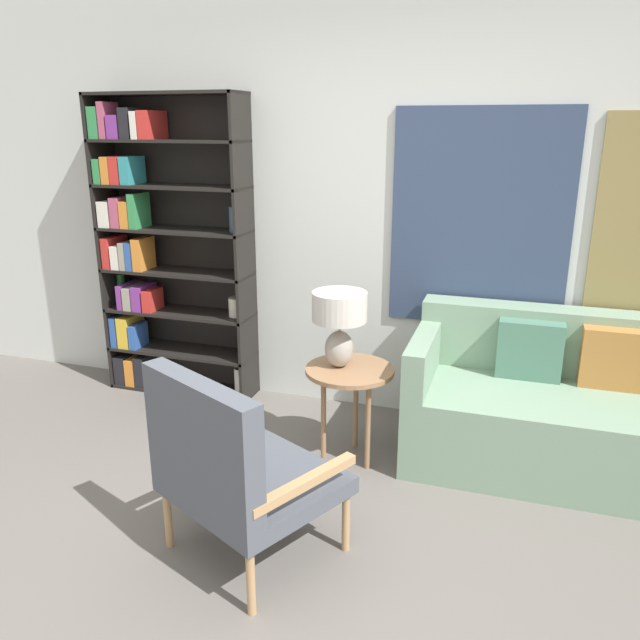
{
  "coord_description": "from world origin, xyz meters",
  "views": [
    {
      "loc": [
        1.0,
        -1.87,
        1.87
      ],
      "look_at": [
        0.05,
        1.05,
        0.9
      ],
      "focal_mm": 35.0,
      "sensor_mm": 36.0,
      "label": 1
    }
  ],
  "objects_px": {
    "bookshelf": "(158,249)",
    "table_lamp": "(339,318)",
    "couch": "(566,411)",
    "armchair": "(231,464)",
    "side_table": "(350,379)"
  },
  "relations": [
    {
      "from": "couch",
      "to": "bookshelf",
      "type": "bearing_deg",
      "value": 174.5
    },
    {
      "from": "bookshelf",
      "to": "side_table",
      "type": "height_order",
      "value": "bookshelf"
    },
    {
      "from": "table_lamp",
      "to": "side_table",
      "type": "bearing_deg",
      "value": -7.77
    },
    {
      "from": "bookshelf",
      "to": "couch",
      "type": "distance_m",
      "value": 2.83
    },
    {
      "from": "bookshelf",
      "to": "armchair",
      "type": "distance_m",
      "value": 2.15
    },
    {
      "from": "couch",
      "to": "table_lamp",
      "type": "distance_m",
      "value": 1.38
    },
    {
      "from": "couch",
      "to": "side_table",
      "type": "xyz_separation_m",
      "value": [
        -1.17,
        -0.33,
        0.17
      ]
    },
    {
      "from": "bookshelf",
      "to": "table_lamp",
      "type": "relative_size",
      "value": 4.78
    },
    {
      "from": "armchair",
      "to": "side_table",
      "type": "height_order",
      "value": "armchair"
    },
    {
      "from": "bookshelf",
      "to": "armchair",
      "type": "relative_size",
      "value": 2.27
    },
    {
      "from": "armchair",
      "to": "table_lamp",
      "type": "relative_size",
      "value": 2.11
    },
    {
      "from": "armchair",
      "to": "couch",
      "type": "xyz_separation_m",
      "value": [
        1.42,
        1.35,
        -0.16
      ]
    },
    {
      "from": "side_table",
      "to": "table_lamp",
      "type": "height_order",
      "value": "table_lamp"
    },
    {
      "from": "armchair",
      "to": "table_lamp",
      "type": "bearing_deg",
      "value": 80.4
    },
    {
      "from": "bookshelf",
      "to": "couch",
      "type": "relative_size",
      "value": 1.2
    }
  ]
}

